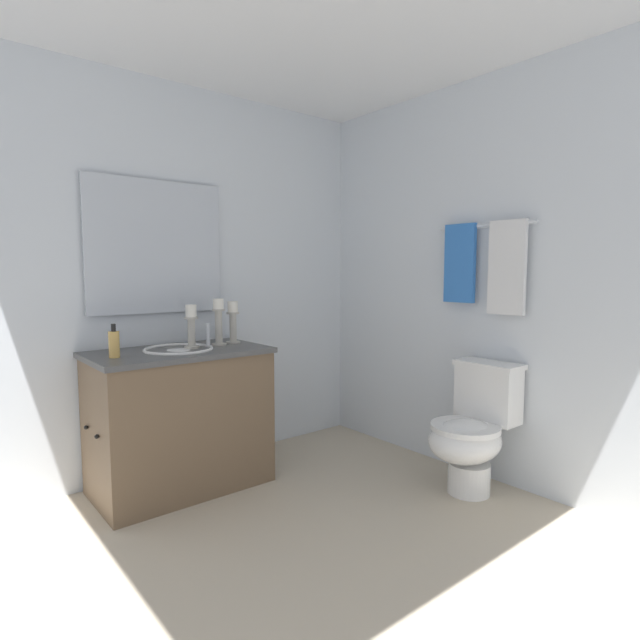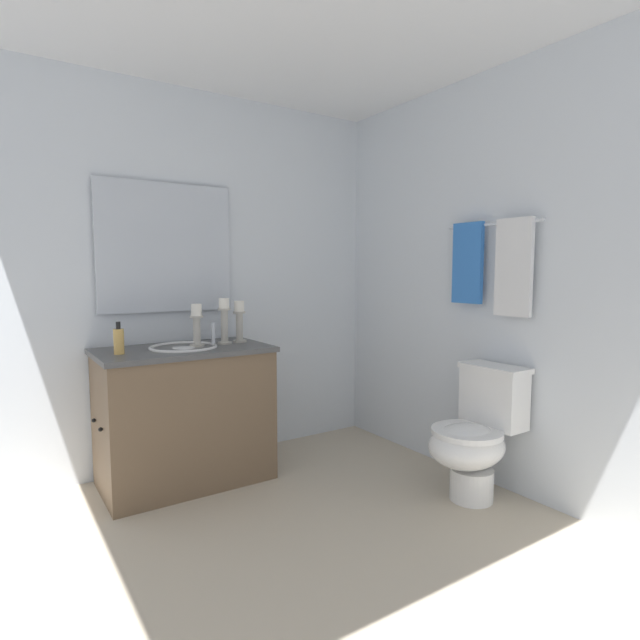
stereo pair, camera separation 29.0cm
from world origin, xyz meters
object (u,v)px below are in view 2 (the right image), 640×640
Objects in this scene: candle_holder_tall at (239,321)px; towel_center at (514,267)px; candle_holder_mid at (197,324)px; sink_basin at (184,354)px; candle_holder_short at (224,320)px; towel_near_vanity at (468,263)px; vanity_cabinet at (185,415)px; mirror at (166,248)px; towel_bar at (493,224)px; soap_bottle at (119,341)px; toilet at (475,436)px.

towel_center is (1.24, 1.09, 0.34)m from candle_holder_tall.
sink_basin is at bearing -77.51° from candle_holder_mid.
towel_near_vanity is at bearing 53.31° from candle_holder_short.
vanity_cabinet is 3.89× the size of candle_holder_mid.
towel_center is (1.48, 1.47, -0.13)m from mirror.
towel_center is at bearing -6.38° from towel_bar.
candle_holder_short reaches higher than candle_holder_tall.
candle_holder_short is at bearing -130.89° from towel_bar.
soap_bottle is at bearing -84.93° from sink_basin.
towel_near_vanity reaches higher than soap_bottle.
towel_bar is at bearing 45.81° from candle_holder_tall.
towel_bar is at bearing 49.11° from candle_holder_short.
candle_holder_tall reaches higher than soap_bottle.
mirror is at bearing 130.10° from soap_bottle.
candle_holder_tall is 0.11m from candle_holder_short.
candle_holder_short is at bearing 93.49° from vanity_cabinet.
vanity_cabinet is 0.56m from candle_holder_mid.
towel_center is at bearing 72.72° from toilet.
towel_center is (1.20, 1.47, 0.52)m from sink_basin.
candle_holder_tall is 1.48× the size of soap_bottle.
sink_basin is 0.33m from candle_holder_short.
vanity_cabinet reaches higher than toilet.
mirror is 1.13× the size of toilet.
towel_center is at bearing 41.36° from candle_holder_tall.
candle_holder_tall is 0.76m from soap_bottle.
candle_holder_tall is 0.55× the size of towel_near_vanity.
mirror is 1.75× the size of towel_near_vanity.
toilet is at bearing 41.86° from mirror.
toilet is at bearing 56.08° from soap_bottle.
candle_holder_mid is at bearing -91.25° from candle_holder_short.
candle_holder_tall is 1.03× the size of candle_holder_mid.
towel_near_vanity reaches higher than candle_holder_tall.
towel_center is (1.17, 1.85, 0.40)m from soap_bottle.
sink_basin is 1.80m from towel_near_vanity.
towel_center reaches higher than toilet.
vanity_cabinet is at bearing 95.08° from soap_bottle.
candle_holder_short is 0.38× the size of toilet.
candle_holder_tall is at bearing -134.19° from towel_bar.
towel_near_vanity is (0.92, 1.09, 0.37)m from candle_holder_tall.
candle_holder_short is 1.71m from towel_bar.
vanity_cabinet is at bearing -0.01° from mirror.
candle_holder_mid is (0.02, -0.29, -0.00)m from candle_holder_tall.
towel_center reaches higher than soap_bottle.
vanity_cabinet is at bearing -131.84° from toilet.
toilet is at bearing 48.14° from sink_basin.
vanity_cabinet is 5.59× the size of soap_bottle.
mirror is at bearing 179.99° from vanity_cabinet.
towel_center is at bearing 50.82° from sink_basin.
towel_bar reaches higher than toilet.
candle_holder_short is at bearing -79.43° from candle_holder_tall.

